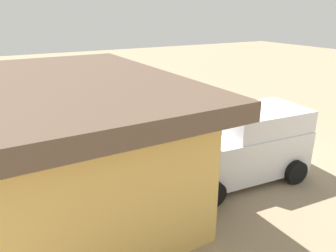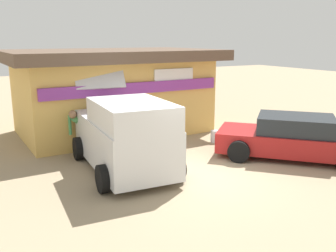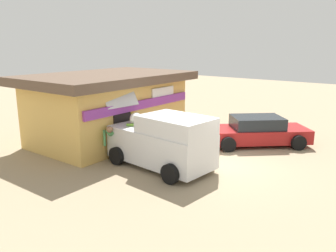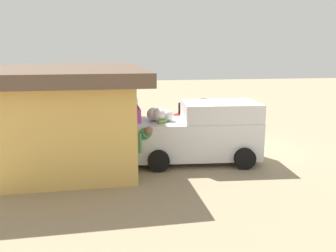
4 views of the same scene
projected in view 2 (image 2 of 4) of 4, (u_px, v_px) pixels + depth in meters
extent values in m
plane|color=#9E896B|center=(191.00, 177.00, 9.42)|extent=(60.00, 60.00, 0.00)
cube|color=#E0B259|center=(113.00, 96.00, 13.77)|extent=(6.53, 4.01, 2.63)
cube|color=purple|center=(136.00, 88.00, 11.98)|extent=(6.13, 0.25, 0.36)
cube|color=black|center=(103.00, 117.00, 11.62)|extent=(0.90, 0.08, 2.00)
cube|color=white|center=(174.00, 77.00, 12.64)|extent=(1.50, 0.09, 0.60)
cube|color=brown|center=(112.00, 55.00, 13.43)|extent=(7.44, 4.91, 0.37)
cube|color=silver|center=(123.00, 141.00, 9.82)|extent=(1.98, 3.97, 1.16)
cube|color=silver|center=(132.00, 114.00, 8.98)|extent=(1.81, 2.50, 0.58)
cube|color=black|center=(150.00, 125.00, 7.98)|extent=(1.45, 0.19, 0.44)
cube|color=silver|center=(99.00, 71.00, 11.40)|extent=(1.58, 0.76, 1.05)
ellipsoid|color=silver|center=(112.00, 107.00, 10.50)|extent=(0.44, 0.37, 0.37)
ellipsoid|color=silver|center=(109.00, 104.00, 10.73)|extent=(0.51, 0.43, 0.43)
ellipsoid|color=silver|center=(112.00, 103.00, 10.95)|extent=(0.49, 0.41, 0.41)
cylinder|color=#6EB337|center=(114.00, 111.00, 10.53)|extent=(0.28, 0.26, 0.14)
cylinder|color=#68A030|center=(98.00, 111.00, 10.57)|extent=(0.25, 0.31, 0.10)
cube|color=black|center=(104.00, 141.00, 11.67)|extent=(1.62, 0.20, 0.16)
cube|color=red|center=(81.00, 126.00, 11.28)|extent=(0.14, 0.07, 0.20)
cube|color=red|center=(123.00, 122.00, 11.83)|extent=(0.14, 0.07, 0.20)
cylinder|color=black|center=(103.00, 179.00, 8.39)|extent=(0.27, 0.67, 0.65)
cylinder|color=black|center=(177.00, 167.00, 9.15)|extent=(0.27, 0.67, 0.65)
cylinder|color=black|center=(78.00, 148.00, 10.70)|extent=(0.27, 0.67, 0.65)
cylinder|color=black|center=(139.00, 141.00, 11.46)|extent=(0.27, 0.67, 0.65)
cube|color=maroon|center=(294.00, 142.00, 10.84)|extent=(4.22, 4.34, 0.58)
cube|color=#1E2328|center=(296.00, 124.00, 10.72)|extent=(2.53, 2.55, 0.49)
cylinder|color=black|center=(246.00, 136.00, 12.17)|extent=(0.58, 0.60, 0.62)
cylinder|color=black|center=(239.00, 152.00, 10.45)|extent=(0.58, 0.60, 0.62)
cylinder|color=navy|center=(115.00, 134.00, 12.04)|extent=(0.15, 0.15, 0.78)
cylinder|color=navy|center=(125.00, 133.00, 12.18)|extent=(0.15, 0.15, 0.78)
cylinder|color=silver|center=(119.00, 113.00, 11.96)|extent=(0.37, 0.37, 0.56)
sphere|color=brown|center=(119.00, 101.00, 11.87)|extent=(0.21, 0.21, 0.21)
cylinder|color=gold|center=(119.00, 97.00, 11.84)|extent=(0.23, 0.23, 0.05)
cylinder|color=silver|center=(112.00, 113.00, 11.86)|extent=(0.09, 0.09, 0.53)
cylinder|color=silver|center=(126.00, 112.00, 12.05)|extent=(0.09, 0.09, 0.53)
cylinder|color=navy|center=(93.00, 139.00, 11.33)|extent=(0.15, 0.15, 0.87)
cylinder|color=navy|center=(85.00, 137.00, 11.50)|extent=(0.15, 0.15, 0.87)
cylinder|color=#4C9959|center=(82.00, 120.00, 11.06)|extent=(0.78, 0.64, 0.62)
sphere|color=#8C6647|center=(73.00, 114.00, 10.71)|extent=(0.24, 0.24, 0.24)
cylinder|color=#4C9959|center=(82.00, 127.00, 10.76)|extent=(0.09, 0.09, 0.59)
cylinder|color=#4C9959|center=(70.00, 125.00, 11.00)|extent=(0.09, 0.09, 0.59)
ellipsoid|color=silver|center=(95.00, 135.00, 12.67)|extent=(0.66, 0.56, 0.38)
cylinder|color=#57A942|center=(86.00, 140.00, 12.61)|extent=(0.21, 0.24, 0.11)
cylinder|color=#62A339|center=(90.00, 139.00, 12.77)|extent=(0.28, 0.11, 0.11)
cylinder|color=#5BAC31|center=(94.00, 142.00, 12.33)|extent=(0.21, 0.25, 0.11)
cylinder|color=silver|center=(215.00, 136.00, 12.50)|extent=(0.27, 0.27, 0.41)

